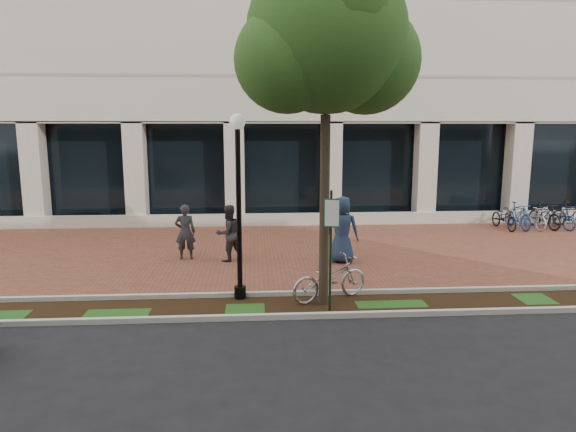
{
  "coord_description": "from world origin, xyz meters",
  "views": [
    {
      "loc": [
        -1.22,
        -16.3,
        4.01
      ],
      "look_at": [
        -0.18,
        -0.8,
        1.31
      ],
      "focal_mm": 32.0,
      "sensor_mm": 36.0,
      "label": 1
    }
  ],
  "objects": [
    {
      "name": "parking_sign",
      "position": [
        0.42,
        -5.6,
        1.69
      ],
      "size": [
        0.34,
        0.07,
        2.69
      ],
      "rotation": [
        0.0,
        0.0,
        -0.26
      ],
      "color": "#133517",
      "rests_on": "ground"
    },
    {
      "name": "street_tree",
      "position": [
        0.4,
        -5.07,
        5.75
      ],
      "size": [
        4.07,
        3.4,
        7.67
      ],
      "color": "#463728",
      "rests_on": "ground"
    },
    {
      "name": "planting_strip",
      "position": [
        0.0,
        -5.25,
        0.01
      ],
      "size": [
        40.0,
        1.5,
        0.01
      ],
      "primitive_type": "cube",
      "color": "black",
      "rests_on": "ground"
    },
    {
      "name": "pedestrian_mid",
      "position": [
        -2.01,
        -1.09,
        0.86
      ],
      "size": [
        1.06,
        1.01,
        1.72
      ],
      "primitive_type": "imported",
      "rotation": [
        0.0,
        0.0,
        3.75
      ],
      "color": "#2D2C32",
      "rests_on": "ground"
    },
    {
      "name": "curb_street_side",
      "position": [
        0.0,
        -6.0,
        0.06
      ],
      "size": [
        40.0,
        0.12,
        0.12
      ],
      "primitive_type": "cube",
      "color": "beige",
      "rests_on": "ground"
    },
    {
      "name": "lamppost",
      "position": [
        -1.57,
        -4.6,
        2.44
      ],
      "size": [
        0.36,
        0.36,
        4.31
      ],
      "color": "black",
      "rests_on": "ground"
    },
    {
      "name": "curb_plaza_side",
      "position": [
        0.0,
        -4.5,
        0.06
      ],
      "size": [
        40.0,
        0.12,
        0.12
      ],
      "primitive_type": "cube",
      "color": "beige",
      "rests_on": "ground"
    },
    {
      "name": "pedestrian_left",
      "position": [
        -3.33,
        -0.79,
        0.85
      ],
      "size": [
        0.65,
        0.45,
        1.71
      ],
      "primitive_type": "imported",
      "rotation": [
        0.0,
        0.0,
        3.21
      ],
      "color": "#2A2A2F",
      "rests_on": "ground"
    },
    {
      "name": "pedestrian_right",
      "position": [
        1.39,
        -1.49,
        1.0
      ],
      "size": [
        1.12,
        0.89,
        2.0
      ],
      "primitive_type": "imported",
      "rotation": [
        0.0,
        0.0,
        2.85
      ],
      "color": "#1F304E",
      "rests_on": "ground"
    },
    {
      "name": "near_office_building",
      "position": [
        0.0,
        10.47,
        10.05
      ],
      "size": [
        40.0,
        12.12,
        16.0
      ],
      "color": "beige",
      "rests_on": "ground"
    },
    {
      "name": "locked_bicycle",
      "position": [
        0.53,
        -4.84,
        0.52
      ],
      "size": [
        2.09,
        1.46,
        1.04
      ],
      "primitive_type": "imported",
      "rotation": [
        0.0,
        0.0,
        2.0
      ],
      "color": "#B1B1B6",
      "rests_on": "ground"
    },
    {
      "name": "ground",
      "position": [
        0.0,
        0.0,
        0.0
      ],
      "size": [
        120.0,
        120.0,
        0.0
      ],
      "primitive_type": "plane",
      "color": "black",
      "rests_on": "ground"
    },
    {
      "name": "brick_plaza",
      "position": [
        0.0,
        0.0,
        0.01
      ],
      "size": [
        40.0,
        9.0,
        0.01
      ],
      "primitive_type": "cube",
      "color": "brown",
      "rests_on": "ground"
    },
    {
      "name": "bollard",
      "position": [
        8.86,
        3.1,
        0.44
      ],
      "size": [
        0.12,
        0.12,
        0.87
      ],
      "color": "#AEAEB2",
      "rests_on": "ground"
    },
    {
      "name": "bike_rack_cluster",
      "position": [
        10.06,
        3.14,
        0.5
      ],
      "size": [
        3.61,
        1.92,
        1.06
      ],
      "rotation": [
        0.0,
        0.0,
        0.15
      ],
      "color": "black",
      "rests_on": "ground"
    }
  ]
}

